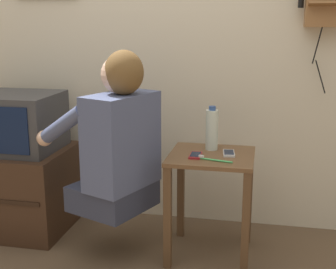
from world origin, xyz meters
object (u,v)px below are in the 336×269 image
object	(u,v)px
person	(117,140)
water_bottle	(212,129)
cell_phone_spare	(229,153)
cell_phone_held	(196,155)
television	(9,122)
toothbrush	(213,160)

from	to	relation	value
person	water_bottle	bearing A→B (deg)	-42.21
person	water_bottle	xyz separation A→B (m)	(0.48, 0.23, 0.03)
person	water_bottle	distance (m)	0.53
water_bottle	cell_phone_spare	bearing A→B (deg)	-36.75
person	cell_phone_held	size ratio (longest dim) A/B	6.90
television	water_bottle	distance (m)	1.24
person	toothbrush	world-z (taller)	person
cell_phone_spare	water_bottle	distance (m)	0.17
person	water_bottle	size ratio (longest dim) A/B	3.52
cell_phone_held	cell_phone_spare	distance (m)	0.19
cell_phone_spare	toothbrush	xyz separation A→B (m)	(-0.07, -0.14, 0.00)
television	toothbrush	size ratio (longest dim) A/B	3.31
television	person	bearing A→B (deg)	-17.72
television	cell_phone_held	size ratio (longest dim) A/B	4.73
person	cell_phone_held	distance (m)	0.42
television	cell_phone_held	bearing A→B (deg)	-8.35
television	water_bottle	xyz separation A→B (m)	(1.24, -0.02, 0.02)
person	television	world-z (taller)	person
toothbrush	person	bearing A→B (deg)	104.64
cell_phone_held	water_bottle	distance (m)	0.20
person	toothbrush	bearing A→B (deg)	-66.54
person	cell_phone_held	world-z (taller)	person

